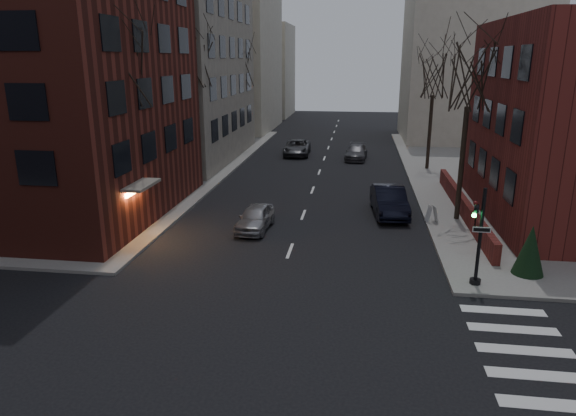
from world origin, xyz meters
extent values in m
plane|color=black|center=(0.00, 0.00, 0.00)|extent=(160.00, 160.00, 0.00)
cube|color=maroon|center=(-15.50, 16.50, 9.00)|extent=(15.00, 15.00, 18.00)
cube|color=maroon|center=(9.30, 19.00, 0.65)|extent=(0.35, 16.00, 1.00)
cube|color=beige|center=(-15.00, 55.00, 9.00)|extent=(14.00, 16.00, 18.00)
cube|color=beige|center=(15.00, 50.00, 8.00)|extent=(14.00, 14.00, 16.00)
cube|color=beige|center=(-13.00, 72.00, 7.00)|extent=(10.00, 12.00, 14.00)
cylinder|color=black|center=(8.00, 9.00, 2.15)|extent=(0.14, 0.14, 4.00)
cylinder|color=black|center=(8.00, 9.00, 0.25)|extent=(0.44, 0.44, 0.20)
imported|color=black|center=(7.75, 9.00, 3.00)|extent=(0.16, 0.20, 1.00)
sphere|color=#19FF4C|center=(7.68, 8.95, 3.05)|extent=(0.18, 0.18, 0.18)
cube|color=white|center=(8.00, 8.88, 2.50)|extent=(0.70, 0.03, 0.22)
cylinder|color=#2D231C|center=(-8.80, 14.00, 3.47)|extent=(0.28, 0.28, 6.65)
cylinder|color=#2D231C|center=(-8.80, 26.00, 3.65)|extent=(0.28, 0.28, 7.00)
cylinder|color=#2D231C|center=(-8.80, 40.00, 3.30)|extent=(0.28, 0.28, 6.30)
cylinder|color=#2D231C|center=(8.80, 18.00, 3.30)|extent=(0.28, 0.28, 6.30)
cylinder|color=#2D231C|center=(8.80, 32.00, 3.12)|extent=(0.28, 0.28, 5.95)
cylinder|color=black|center=(-8.20, 22.00, 3.15)|extent=(0.12, 0.12, 6.00)
sphere|color=#FFA54C|center=(-8.20, 22.00, 6.25)|extent=(0.36, 0.36, 0.36)
cylinder|color=black|center=(-8.20, 42.00, 3.15)|extent=(0.12, 0.12, 6.00)
sphere|color=#FFA54C|center=(-8.20, 42.00, 6.25)|extent=(0.36, 0.36, 0.36)
imported|color=black|center=(5.02, 18.76, 0.84)|extent=(2.24, 5.22, 1.67)
imported|color=#97979C|center=(-2.29, 14.96, 0.66)|extent=(1.81, 3.98, 1.32)
imported|color=#3F3F44|center=(2.93, 35.92, 0.66)|extent=(2.20, 4.66, 1.31)
imported|color=#3E3E43|center=(-2.73, 37.42, 0.72)|extent=(2.56, 5.24, 1.43)
cube|color=silver|center=(7.30, 17.12, 0.62)|extent=(0.54, 0.66, 0.94)
cone|color=black|center=(10.40, 10.33, 1.23)|extent=(1.60, 1.60, 2.16)
camera|label=1|loc=(3.09, -11.00, 8.96)|focal=32.00mm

